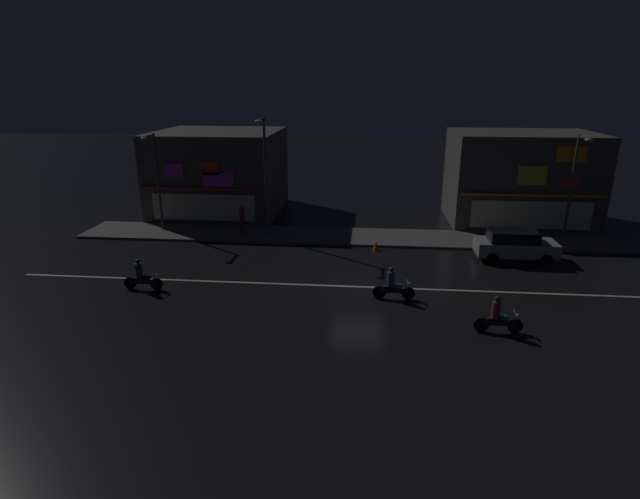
% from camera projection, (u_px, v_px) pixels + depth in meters
% --- Properties ---
extents(ground_plane, '(140.00, 140.00, 0.00)m').
position_uv_depth(ground_plane, '(358.00, 287.00, 24.26)').
color(ground_plane, black).
extents(lane_divider_stripe, '(34.04, 0.16, 0.01)m').
position_uv_depth(lane_divider_stripe, '(358.00, 287.00, 24.26)').
color(lane_divider_stripe, beige).
rests_on(lane_divider_stripe, ground).
extents(sidewalk_far, '(35.83, 3.64, 0.14)m').
position_uv_depth(sidewalk_far, '(361.00, 237.00, 31.85)').
color(sidewalk_far, '#5B5954').
rests_on(sidewalk_far, ground).
extents(storefront_left_block, '(8.87, 8.75, 5.99)m').
position_uv_depth(storefront_left_block, '(220.00, 172.00, 37.68)').
color(storefront_left_block, '#56514C').
rests_on(storefront_left_block, ground).
extents(storefront_center_block, '(9.38, 6.87, 6.17)m').
position_uv_depth(storefront_center_block, '(520.00, 178.00, 34.81)').
color(storefront_center_block, '#56514C').
rests_on(storefront_center_block, ground).
extents(streetlamp_west, '(0.44, 1.64, 6.22)m').
position_uv_depth(streetlamp_west, '(156.00, 173.00, 31.92)').
color(streetlamp_west, '#47494C').
rests_on(streetlamp_west, sidewalk_far).
extents(streetlamp_mid, '(0.44, 1.64, 7.31)m').
position_uv_depth(streetlamp_mid, '(265.00, 168.00, 30.41)').
color(streetlamp_mid, '#47494C').
rests_on(streetlamp_mid, sidewalk_far).
extents(streetlamp_east, '(0.44, 1.64, 6.35)m').
position_uv_depth(streetlamp_east, '(574.00, 178.00, 29.90)').
color(streetlamp_east, '#47494C').
rests_on(streetlamp_east, sidewalk_far).
extents(pedestrian_on_sidewalk, '(0.33, 0.33, 1.92)m').
position_uv_depth(pedestrian_on_sidewalk, '(242.00, 220.00, 32.05)').
color(pedestrian_on_sidewalk, brown).
rests_on(pedestrian_on_sidewalk, sidewalk_far).
extents(parked_car_near_kerb, '(4.30, 1.98, 1.67)m').
position_uv_depth(parked_car_near_kerb, '(515.00, 244.00, 27.76)').
color(parked_car_near_kerb, '#9EA0A5').
rests_on(parked_car_near_kerb, ground).
extents(motorcycle_lead, '(1.90, 0.60, 1.52)m').
position_uv_depth(motorcycle_lead, '(142.00, 277.00, 23.79)').
color(motorcycle_lead, black).
rests_on(motorcycle_lead, ground).
extents(motorcycle_following, '(1.90, 0.60, 1.52)m').
position_uv_depth(motorcycle_following, '(393.00, 286.00, 22.76)').
color(motorcycle_following, black).
rests_on(motorcycle_following, ground).
extents(motorcycle_opposite_lane, '(1.90, 0.60, 1.52)m').
position_uv_depth(motorcycle_opposite_lane, '(498.00, 317.00, 19.70)').
color(motorcycle_opposite_lane, black).
rests_on(motorcycle_opposite_lane, ground).
extents(traffic_cone, '(0.36, 0.36, 0.55)m').
position_uv_depth(traffic_cone, '(376.00, 246.00, 29.48)').
color(traffic_cone, orange).
rests_on(traffic_cone, ground).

